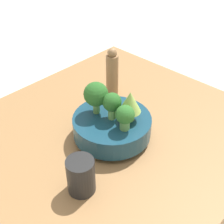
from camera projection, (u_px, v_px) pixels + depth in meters
ground_plane at (111, 142)px, 0.93m from camera, size 6.00×6.00×0.00m
table at (111, 136)px, 0.91m from camera, size 0.83×0.75×0.05m
bowl at (112, 126)px, 0.85m from camera, size 0.21×0.21×0.07m
broccoli_floret_center at (112, 103)px, 0.80m from camera, size 0.05×0.05×0.08m
romanesco_piece_far at (130, 103)px, 0.80m from camera, size 0.06×0.06×0.09m
broccoli_floret_back at (125, 116)px, 0.77m from camera, size 0.05×0.05×0.07m
broccoli_floret_front at (96, 95)px, 0.82m from camera, size 0.07×0.07×0.09m
cup at (81, 176)px, 0.70m from camera, size 0.06×0.06×0.09m
pepper_mill at (112, 73)px, 1.00m from camera, size 0.04×0.04×0.17m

